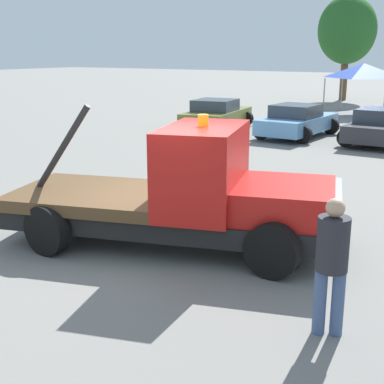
# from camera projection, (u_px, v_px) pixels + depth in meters

# --- Properties ---
(ground_plane) EXTENTS (160.00, 160.00, 0.00)m
(ground_plane) POSITION_uv_depth(u_px,v_px,m) (169.00, 243.00, 9.82)
(ground_plane) COLOR gray
(tow_truck) EXTENTS (6.23, 3.74, 2.51)m
(tow_truck) POSITION_uv_depth(u_px,v_px,m) (188.00, 196.00, 9.49)
(tow_truck) COLOR black
(tow_truck) RESTS_ON ground
(person_near_truck) EXTENTS (0.39, 0.39, 1.76)m
(person_near_truck) POSITION_uv_depth(u_px,v_px,m) (332.00, 258.00, 6.43)
(person_near_truck) COLOR #475B84
(person_near_truck) RESTS_ON ground
(parked_car_olive) EXTENTS (2.95, 4.65, 1.34)m
(parked_car_olive) POSITION_uv_depth(u_px,v_px,m) (216.00, 115.00, 24.06)
(parked_car_olive) COLOR olive
(parked_car_olive) RESTS_ON ground
(parked_car_skyblue) EXTENTS (2.57, 4.39, 1.34)m
(parked_car_skyblue) POSITION_uv_depth(u_px,v_px,m) (297.00, 121.00, 21.79)
(parked_car_skyblue) COLOR #669ED1
(parked_car_skyblue) RESTS_ON ground
(parked_car_charcoal) EXTENTS (2.43, 4.54, 1.34)m
(parked_car_charcoal) POSITION_uv_depth(u_px,v_px,m) (381.00, 126.00, 20.30)
(parked_car_charcoal) COLOR #2D2D33
(parked_car_charcoal) RESTS_ON ground
(canopy_tent_blue) EXTENTS (3.27, 3.27, 2.78)m
(canopy_tent_blue) POSITION_uv_depth(u_px,v_px,m) (364.00, 71.00, 29.15)
(canopy_tent_blue) COLOR #9E9EA3
(canopy_tent_blue) RESTS_ON ground
(tree_left) EXTENTS (4.02, 4.02, 7.18)m
(tree_left) POSITION_uv_depth(u_px,v_px,m) (347.00, 30.00, 37.18)
(tree_left) COLOR brown
(tree_left) RESTS_ON ground
(traffic_cone) EXTENTS (0.40, 0.40, 0.55)m
(traffic_cone) POSITION_uv_depth(u_px,v_px,m) (260.00, 193.00, 12.34)
(traffic_cone) COLOR black
(traffic_cone) RESTS_ON ground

